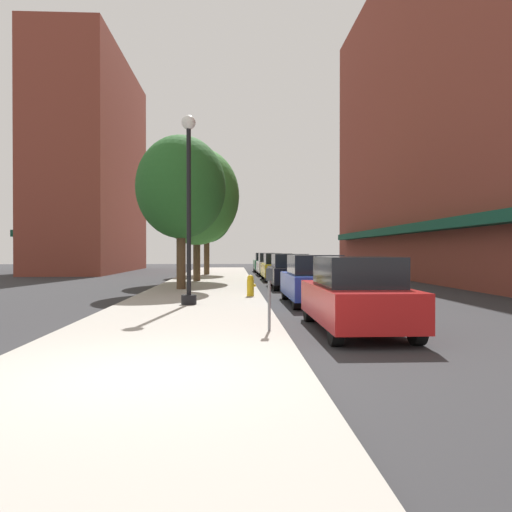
{
  "coord_description": "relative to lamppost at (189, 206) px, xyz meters",
  "views": [
    {
      "loc": [
        1.3,
        -6.67,
        1.78
      ],
      "look_at": [
        2.28,
        14.27,
        1.58
      ],
      "focal_mm": 34.26,
      "sensor_mm": 36.0,
      "label": 1
    }
  ],
  "objects": [
    {
      "name": "lamppost",
      "position": [
        0.0,
        0.0,
        0.0
      ],
      "size": [
        0.48,
        0.48,
        5.9
      ],
      "color": "black",
      "rests_on": "sidewalk_slab"
    },
    {
      "name": "tree_far",
      "position": [
        -0.91,
        6.3,
        1.39
      ],
      "size": [
        3.94,
        3.94,
        6.76
      ],
      "color": "#4C3823",
      "rests_on": "sidewalk_slab"
    },
    {
      "name": "building_far_background",
      "position": [
        -10.93,
        28.36,
        6.01
      ],
      "size": [
        6.8,
        18.0,
        18.46
      ],
      "color": "brown",
      "rests_on": "ground"
    },
    {
      "name": "tree_mid",
      "position": [
        -0.66,
        12.24,
        1.68
      ],
      "size": [
        4.79,
        4.79,
        7.52
      ],
      "color": "#4C3823",
      "rests_on": "sidewalk_slab"
    },
    {
      "name": "car_white",
      "position": [
        4.08,
        20.76,
        -2.39
      ],
      "size": [
        1.8,
        4.3,
        1.66
      ],
      "rotation": [
        0.0,
        0.0,
        -0.02
      ],
      "color": "black",
      "rests_on": "ground"
    },
    {
      "name": "car_green",
      "position": [
        4.08,
        26.68,
        -2.39
      ],
      "size": [
        1.8,
        4.3,
        1.66
      ],
      "rotation": [
        0.0,
        0.0,
        0.0
      ],
      "color": "black",
      "rests_on": "ground"
    },
    {
      "name": "car_blue",
      "position": [
        4.08,
        0.99,
        -2.39
      ],
      "size": [
        1.8,
        4.3,
        1.66
      ],
      "rotation": [
        0.0,
        0.0,
        -0.02
      ],
      "color": "black",
      "rests_on": "ground"
    },
    {
      "name": "building_right_brick",
      "position": [
        15.07,
        13.36,
        7.77
      ],
      "size": [
        6.8,
        40.0,
        21.99
      ],
      "color": "brown",
      "rests_on": "ground"
    },
    {
      "name": "sidewalk_slab",
      "position": [
        0.08,
        10.36,
        -3.14
      ],
      "size": [
        4.8,
        50.0,
        0.12
      ],
      "primitive_type": "cube",
      "color": "#A8A399",
      "rests_on": "ground"
    },
    {
      "name": "parking_meter_near",
      "position": [
        2.13,
        -5.21,
        -2.25
      ],
      "size": [
        0.14,
        0.09,
        1.31
      ],
      "color": "slate",
      "rests_on": "sidewalk_slab"
    },
    {
      "name": "fire_hydrant",
      "position": [
        2.03,
        2.73,
        -2.68
      ],
      "size": [
        0.33,
        0.26,
        0.79
      ],
      "color": "gold",
      "rests_on": "sidewalk_slab"
    },
    {
      "name": "ground_plane",
      "position": [
        4.08,
        9.36,
        -3.2
      ],
      "size": [
        90.0,
        90.0,
        0.0
      ],
      "primitive_type": "plane",
      "color": "#2D2D30"
    },
    {
      "name": "car_yellow",
      "position": [
        4.08,
        14.41,
        -2.39
      ],
      "size": [
        1.8,
        4.3,
        1.66
      ],
      "rotation": [
        0.0,
        0.0,
        0.03
      ],
      "color": "black",
      "rests_on": "ground"
    },
    {
      "name": "car_black",
      "position": [
        4.08,
        8.12,
        -2.39
      ],
      "size": [
        1.8,
        4.3,
        1.66
      ],
      "rotation": [
        0.0,
        0.0,
        0.02
      ],
      "color": "black",
      "rests_on": "ground"
    },
    {
      "name": "car_red",
      "position": [
        4.08,
        -4.68,
        -2.39
      ],
      "size": [
        1.8,
        4.3,
        1.66
      ],
      "rotation": [
        0.0,
        0.0,
        -0.02
      ],
      "color": "black",
      "rests_on": "ground"
    },
    {
      "name": "tree_near",
      "position": [
        -0.53,
        19.98,
        1.36
      ],
      "size": [
        3.78,
        3.78,
        6.64
      ],
      "color": "#4C3823",
      "rests_on": "sidewalk_slab"
    }
  ]
}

